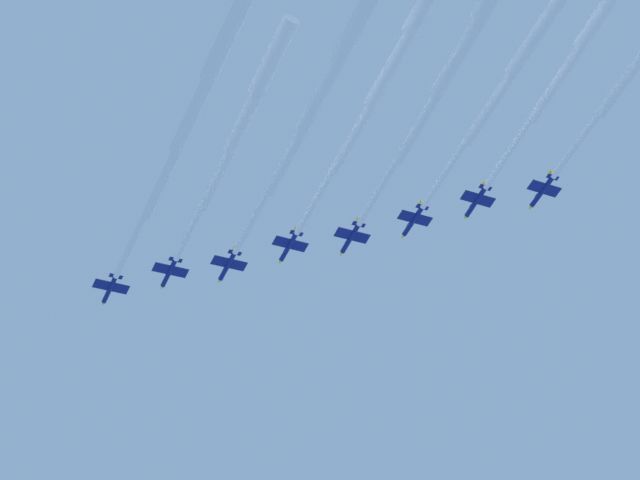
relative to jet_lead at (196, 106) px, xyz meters
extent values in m
cylinder|color=navy|center=(38.08, -36.29, 0.05)|extent=(7.46, 7.15, 1.33)
cone|color=yellow|center=(41.76, -39.75, 0.05)|extent=(1.81, 1.81, 1.26)
cylinder|color=black|center=(34.63, -33.03, 0.05)|extent=(1.12, 1.14, 1.00)
ellipsoid|color=black|center=(39.60, -37.57, 0.51)|extent=(2.00, 1.96, 0.84)
cube|color=navy|center=(37.68, -35.93, 0.01)|extent=(7.59, 7.81, 2.13)
cube|color=yellow|center=(40.26, -33.19, -0.84)|extent=(2.16, 2.09, 0.26)
cube|color=yellow|center=(35.13, -38.63, 0.99)|extent=(2.16, 2.09, 0.26)
cube|color=navy|center=(35.34, -33.69, 0.05)|extent=(2.95, 3.03, 0.86)
cube|color=yellow|center=(35.49, -33.53, 0.98)|extent=(1.41, 1.37, 1.87)
cylinder|color=white|center=(27.66, -26.44, 0.05)|extent=(16.70, 15.91, 1.69)
cylinder|color=white|center=(13.95, -13.89, 0.13)|extent=(17.28, 16.52, 2.54)
cylinder|color=white|center=(0.71, -0.83, 0.03)|extent=(17.86, 17.14, 3.38)
cylinder|color=white|center=(-12.51, 12.24, -0.08)|extent=(18.44, 17.75, 4.23)
cylinder|color=navy|center=(23.62, -37.60, 1.35)|extent=(7.41, 7.20, 1.34)
cone|color=yellow|center=(27.26, -41.10, 1.35)|extent=(1.82, 1.82, 1.27)
cylinder|color=black|center=(20.19, -34.31, 1.35)|extent=(1.13, 1.14, 1.00)
ellipsoid|color=black|center=(25.12, -38.89, 1.80)|extent=(2.00, 1.97, 0.85)
cube|color=navy|center=(23.22, -37.23, 1.30)|extent=(7.61, 7.77, 2.20)
cube|color=yellow|center=(25.82, -34.53, 0.42)|extent=(2.15, 2.10, 0.27)
cube|color=yellow|center=(20.64, -39.91, 2.31)|extent=(2.15, 2.10, 0.27)
cube|color=navy|center=(20.89, -34.98, 1.35)|extent=(2.96, 3.02, 0.88)
cube|color=yellow|center=(21.05, -34.81, 2.27)|extent=(1.41, 1.39, 1.87)
cylinder|color=white|center=(14.35, -28.69, 1.35)|extent=(14.12, 13.67, 1.70)
cylinder|color=white|center=(2.89, -18.07, 1.42)|extent=(14.71, 14.29, 2.55)
cylinder|color=white|center=(-8.09, -6.96, 1.32)|extent=(15.30, 14.90, 3.40)
cylinder|color=white|center=(-19.05, 4.18, 1.21)|extent=(15.89, 15.51, 4.25)
cylinder|color=navy|center=(9.15, -38.91, -1.27)|extent=(7.47, 7.16, 1.35)
cone|color=yellow|center=(12.82, -42.38, -1.27)|extent=(1.82, 1.82, 1.28)
cylinder|color=black|center=(5.69, -35.65, -1.27)|extent=(1.13, 1.15, 1.01)
ellipsoid|color=black|center=(10.67, -40.18, -0.81)|extent=(2.01, 1.97, 0.85)
cube|color=navy|center=(8.75, -38.55, -1.31)|extent=(7.56, 7.78, 2.31)
cube|color=yellow|center=(11.31, -35.83, -2.24)|extent=(2.15, 2.09, 0.28)
cube|color=yellow|center=(6.21, -41.24, -0.25)|extent=(2.15, 2.09, 0.28)
cube|color=navy|center=(6.40, -36.32, -1.27)|extent=(2.94, 3.02, 0.93)
cube|color=yellow|center=(6.57, -36.14, -0.35)|extent=(1.44, 1.40, 1.87)
cylinder|color=white|center=(-0.89, -29.44, -1.27)|extent=(15.81, 15.06, 1.72)
cylinder|color=white|center=(-13.81, -17.64, -1.19)|extent=(16.40, 15.68, 2.57)
cylinder|color=white|center=(-26.25, -5.34, -1.30)|extent=(16.98, 16.30, 3.43)
cylinder|color=white|center=(-38.68, 6.98, -1.41)|extent=(17.57, 16.93, 4.29)
cylinder|color=navy|center=(-5.32, -40.22, 1.04)|extent=(7.45, 7.17, 1.34)
cone|color=yellow|center=(-1.66, -43.70, 1.04)|extent=(1.82, 1.82, 1.27)
cylinder|color=black|center=(-8.77, -36.95, 1.04)|extent=(1.13, 1.14, 1.00)
ellipsoid|color=black|center=(-3.81, -41.50, 1.49)|extent=(2.00, 1.97, 0.85)
cube|color=navy|center=(-5.72, -39.86, 0.99)|extent=(7.58, 7.78, 2.23)
cube|color=yellow|center=(-3.14, -37.14, 0.10)|extent=(2.15, 2.09, 0.27)
cube|color=yellow|center=(-8.28, -42.55, 2.02)|extent=(2.15, 2.09, 0.27)
cube|color=navy|center=(-8.06, -37.62, 1.04)|extent=(2.95, 3.02, 0.90)
cube|color=yellow|center=(-7.90, -37.45, 1.96)|extent=(1.42, 1.39, 1.87)
cylinder|color=white|center=(-15.49, -30.57, 1.04)|extent=(16.13, 15.44, 1.71)
cylinder|color=white|center=(-28.70, -18.42, 1.11)|extent=(16.72, 16.06, 2.56)
cylinder|color=white|center=(-41.43, -5.78, 1.01)|extent=(17.31, 16.68, 3.41)
cylinder|color=navy|center=(-19.79, -41.53, -1.16)|extent=(7.39, 7.23, 1.34)
cone|color=yellow|center=(-16.17, -45.05, -1.16)|extent=(1.82, 1.82, 1.27)
cylinder|color=black|center=(-23.20, -38.23, -1.16)|extent=(1.13, 1.14, 1.01)
ellipsoid|color=black|center=(-18.29, -42.83, -0.71)|extent=(2.00, 1.97, 0.85)
cube|color=navy|center=(-20.19, -41.17, -1.21)|extent=(7.62, 7.74, 2.25)
cube|color=yellow|center=(-17.58, -38.48, -2.11)|extent=(2.14, 2.11, 0.27)
cube|color=yellow|center=(-22.77, -43.83, -0.17)|extent=(2.14, 2.11, 0.27)
cube|color=navy|center=(-22.50, -38.90, -1.16)|extent=(2.96, 3.01, 0.90)
cube|color=yellow|center=(-22.34, -38.73, -0.24)|extent=(1.42, 1.40, 1.87)
cylinder|color=white|center=(-29.77, -31.85, -1.16)|extent=(15.82, 15.42, 1.71)
cylinder|color=white|center=(-42.69, -19.71, -1.08)|extent=(16.41, 16.04, 2.56)
cylinder|color=white|center=(-55.13, -7.08, -1.19)|extent=(17.01, 16.65, 3.42)
cylinder|color=navy|center=(-34.26, -42.85, 0.14)|extent=(7.54, 7.11, 1.37)
cone|color=yellow|center=(-30.55, -46.27, 0.14)|extent=(1.84, 1.84, 1.30)
cylinder|color=black|center=(-37.75, -39.62, 0.14)|extent=(1.14, 1.16, 1.03)
ellipsoid|color=black|center=(-32.71, -44.09, 0.59)|extent=(2.02, 1.97, 0.87)
cube|color=navy|center=(-34.67, -42.49, 0.10)|extent=(7.47, 7.77, 2.56)
cube|color=yellow|center=(-32.15, -39.77, -0.95)|extent=(2.16, 2.07, 0.30)
cube|color=yellow|center=(-37.15, -45.18, 1.28)|extent=(2.16, 2.07, 0.30)
cube|color=navy|center=(-37.04, -40.28, 0.14)|extent=(2.91, 3.02, 1.02)
cube|color=yellow|center=(-36.85, -40.08, 1.05)|extent=(1.48, 1.44, 1.85)
cylinder|color=white|center=(-44.67, -33.24, 0.14)|extent=(16.59, 15.50, 1.74)
cylinder|color=white|center=(-58.25, -21.08, 0.23)|extent=(17.18, 16.15, 2.62)
cylinder|color=white|center=(-71.38, -8.42, 0.11)|extent=(17.77, 16.79, 3.49)
cylinder|color=navy|center=(-48.73, -44.16, 2.22)|extent=(7.42, 7.20, 1.34)
cone|color=yellow|center=(-45.09, -47.66, 2.22)|extent=(1.82, 1.82, 1.28)
cylinder|color=black|center=(-52.15, -40.87, 2.22)|extent=(1.13, 1.14, 1.01)
ellipsoid|color=black|center=(-47.22, -45.45, 2.67)|extent=(2.00, 1.97, 0.85)
cube|color=navy|center=(-49.13, -43.79, 2.17)|extent=(7.60, 7.76, 2.27)
cube|color=yellow|center=(-46.53, -41.10, 1.26)|extent=(2.15, 2.10, 0.27)
cube|color=yellow|center=(-51.69, -46.47, 3.21)|extent=(2.15, 2.10, 0.27)
cube|color=navy|center=(-51.45, -41.54, 2.22)|extent=(2.96, 3.01, 0.91)
cube|color=yellow|center=(-51.29, -41.37, 3.14)|extent=(1.42, 1.40, 1.87)
cylinder|color=white|center=(-59.09, -34.21, 2.22)|extent=(16.64, 16.07, 1.71)
cylinder|color=white|center=(-72.72, -21.51, 2.29)|extent=(17.23, 16.69, 2.56)
cylinder|color=white|center=(-85.88, -8.32, 2.19)|extent=(17.82, 17.31, 3.42)
cylinder|color=navy|center=(-63.20, -45.47, 0.34)|extent=(7.56, 7.10, 1.37)
cone|color=yellow|center=(-59.48, -48.89, 0.34)|extent=(1.84, 1.84, 1.30)
cylinder|color=black|center=(-66.70, -42.26, 0.34)|extent=(1.14, 1.16, 1.03)
ellipsoid|color=black|center=(-61.65, -46.71, 0.78)|extent=(2.03, 1.97, 0.87)
cube|color=navy|center=(-63.61, -45.12, 0.29)|extent=(7.45, 7.77, 2.58)
cube|color=yellow|center=(-61.10, -42.39, -0.77)|extent=(2.17, 2.07, 0.30)
cube|color=yellow|center=(-66.08, -47.81, 1.48)|extent=(2.17, 2.07, 0.30)
cube|color=navy|center=(-65.98, -42.91, 0.34)|extent=(2.90, 3.02, 1.03)
cube|color=yellow|center=(-65.79, -42.71, 1.24)|extent=(1.48, 1.44, 1.85)
cylinder|color=white|center=(-73.19, -36.29, 0.34)|extent=(15.62, 14.55, 1.75)
cylinder|color=white|center=(-85.94, -24.96, 0.42)|extent=(16.21, 15.19, 2.62)
camera|label=1|loc=(-57.77, 81.56, -195.88)|focal=58.32mm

